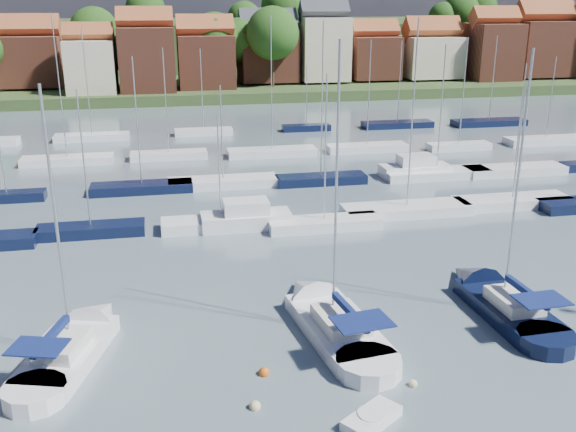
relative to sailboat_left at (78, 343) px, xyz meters
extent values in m
plane|color=#4F5F6B|center=(16.19, 36.68, -0.36)|extent=(260.00, 260.00, 0.00)
cube|color=white|center=(-0.35, -1.16, -0.11)|extent=(4.70, 7.38, 1.20)
cone|color=white|center=(0.88, 2.94, -0.11)|extent=(3.69, 4.01, 2.85)
cylinder|color=white|center=(-1.33, -4.44, -0.11)|extent=(3.55, 3.55, 1.20)
cube|color=silver|center=(-0.48, -1.62, 0.84)|extent=(2.73, 3.31, 0.70)
cylinder|color=#B2B2B7|center=(-0.21, -0.71, 6.83)|extent=(0.14, 0.14, 12.68)
cylinder|color=#B2B2B7|center=(-0.76, -2.53, 1.69)|extent=(1.19, 3.67, 0.10)
cube|color=navy|center=(-0.76, -2.53, 1.84)|extent=(1.32, 3.55, 0.35)
cube|color=navy|center=(-1.11, -3.71, 1.99)|extent=(2.81, 2.34, 0.08)
cube|color=white|center=(13.38, -1.20, -0.11)|extent=(4.23, 8.14, 1.20)
cone|color=white|center=(12.74, 3.62, -0.11)|extent=(3.71, 4.17, 3.24)
cylinder|color=white|center=(13.89, -5.05, -0.11)|extent=(3.64, 3.64, 1.20)
cube|color=silver|center=(13.45, -1.73, 0.84)|extent=(2.67, 3.51, 0.70)
cylinder|color=#B2B2B7|center=(13.31, -0.66, 7.70)|extent=(0.14, 0.14, 14.41)
cylinder|color=#B2B2B7|center=(13.59, -2.80, 1.69)|extent=(0.67, 4.30, 0.10)
cube|color=navy|center=(13.59, -2.80, 1.84)|extent=(0.84, 4.11, 0.35)
cube|color=navy|center=(13.77, -4.20, 1.99)|extent=(2.99, 2.29, 0.08)
cube|color=black|center=(23.45, -0.87, -0.11)|extent=(3.28, 7.40, 1.20)
cone|color=black|center=(23.30, 3.69, -0.11)|extent=(3.16, 3.65, 3.04)
cylinder|color=black|center=(23.57, -4.53, -0.11)|extent=(3.14, 3.14, 1.20)
cube|color=silver|center=(23.47, -1.38, 0.84)|extent=(2.23, 3.11, 0.70)
cylinder|color=#B2B2B7|center=(23.43, -0.37, 7.41)|extent=(0.14, 0.14, 13.84)
cylinder|color=#B2B2B7|center=(23.50, -2.40, 1.69)|extent=(0.23, 4.06, 0.10)
cube|color=navy|center=(23.50, -2.40, 1.84)|extent=(0.42, 3.86, 0.35)
cube|color=navy|center=(23.54, -3.72, 1.99)|extent=(2.65, 1.91, 0.08)
cube|color=white|center=(12.86, -8.72, -0.16)|extent=(2.96, 2.60, 0.54)
cylinder|color=white|center=(12.86, -8.72, -0.01)|extent=(1.27, 1.27, 0.34)
sphere|color=beige|center=(8.17, -6.75, -0.36)|extent=(0.52, 0.52, 0.52)
sphere|color=#D85914|center=(8.99, -4.18, -0.36)|extent=(0.54, 0.54, 0.54)
sphere|color=beige|center=(15.62, -6.45, -0.36)|extent=(0.41, 0.41, 0.41)
sphere|color=beige|center=(22.61, 2.40, -0.36)|extent=(0.49, 0.49, 0.49)
sphere|color=beige|center=(25.03, -4.36, -0.36)|extent=(0.48, 0.48, 0.48)
cube|color=black|center=(-0.92, 17.22, -0.01)|extent=(8.01, 2.24, 1.00)
cylinder|color=#B2B2B7|center=(-0.92, 17.22, 5.57)|extent=(0.12, 0.12, 10.16)
cube|color=white|center=(8.92, 16.88, -0.01)|extent=(9.22, 2.58, 1.00)
cylinder|color=#B2B2B7|center=(8.92, 16.88, 4.58)|extent=(0.12, 0.12, 8.18)
cube|color=white|center=(16.82, 15.28, -0.01)|extent=(8.78, 2.46, 1.00)
cylinder|color=#B2B2B7|center=(16.82, 15.28, 6.02)|extent=(0.12, 0.12, 11.06)
cube|color=white|center=(24.42, 17.34, -0.01)|extent=(10.79, 3.02, 1.00)
cylinder|color=#B2B2B7|center=(24.42, 17.34, 7.93)|extent=(0.12, 0.12, 14.87)
cube|color=white|center=(34.17, 17.70, -0.01)|extent=(10.13, 2.84, 1.00)
cylinder|color=#B2B2B7|center=(34.17, 17.70, 5.29)|extent=(0.12, 0.12, 9.59)
cube|color=white|center=(10.88, 16.68, 0.14)|extent=(7.00, 2.60, 1.40)
cube|color=white|center=(10.88, 16.68, 1.24)|extent=(3.50, 2.20, 1.30)
cube|color=black|center=(-9.05, 27.67, -0.01)|extent=(6.54, 1.83, 1.00)
cube|color=black|center=(2.64, 28.31, -0.01)|extent=(9.30, 2.60, 1.00)
cylinder|color=#B2B2B7|center=(2.64, 28.31, 6.23)|extent=(0.12, 0.12, 11.48)
cube|color=white|center=(10.25, 28.69, -0.01)|extent=(10.40, 2.91, 1.00)
cylinder|color=#B2B2B7|center=(10.25, 28.69, 4.88)|extent=(0.12, 0.12, 8.77)
cube|color=black|center=(19.67, 27.96, -0.01)|extent=(8.80, 2.46, 1.00)
cylinder|color=#B2B2B7|center=(19.67, 27.96, 7.66)|extent=(0.12, 0.12, 14.33)
cube|color=white|center=(31.59, 27.84, -0.01)|extent=(10.73, 3.00, 1.00)
cylinder|color=#B2B2B7|center=(31.59, 27.84, 6.56)|extent=(0.12, 0.12, 12.14)
cube|color=white|center=(40.01, 27.64, -0.01)|extent=(10.48, 2.93, 1.00)
cylinder|color=#B2B2B7|center=(40.01, 27.64, 5.63)|extent=(0.12, 0.12, 10.28)
cube|color=white|center=(29.65, 28.68, 0.14)|extent=(7.00, 2.60, 1.40)
cube|color=white|center=(29.65, 28.68, 1.24)|extent=(3.50, 2.20, 1.30)
cube|color=white|center=(-5.52, 40.89, -0.01)|extent=(9.71, 2.72, 1.00)
cylinder|color=#B2B2B7|center=(-5.52, 40.89, 7.93)|extent=(0.12, 0.12, 14.88)
cube|color=white|center=(5.35, 41.18, -0.01)|extent=(8.49, 2.38, 1.00)
cylinder|color=#B2B2B7|center=(5.35, 41.18, 6.15)|extent=(0.12, 0.12, 11.31)
cube|color=white|center=(16.98, 40.45, -0.01)|extent=(10.16, 2.85, 1.00)
cylinder|color=#B2B2B7|center=(16.98, 40.45, 7.79)|extent=(0.12, 0.12, 14.59)
cube|color=white|center=(28.36, 40.57, -0.01)|extent=(9.53, 2.67, 1.00)
cylinder|color=#B2B2B7|center=(28.36, 40.57, 6.45)|extent=(0.12, 0.12, 11.91)
cube|color=white|center=(39.35, 39.18, -0.01)|extent=(7.62, 2.13, 1.00)
cylinder|color=#B2B2B7|center=(39.35, 39.18, 6.56)|extent=(0.12, 0.12, 12.13)
cube|color=white|center=(51.41, 40.26, -0.01)|extent=(10.17, 2.85, 1.00)
cylinder|color=#B2B2B7|center=(51.41, 40.26, 5.36)|extent=(0.12, 0.12, 9.73)
cube|color=white|center=(-4.07, 53.23, -0.01)|extent=(9.24, 2.59, 1.00)
cylinder|color=#B2B2B7|center=(-4.07, 53.23, 7.08)|extent=(0.12, 0.12, 13.17)
cube|color=white|center=(10.11, 53.98, -0.01)|extent=(7.57, 2.12, 1.00)
cylinder|color=#B2B2B7|center=(10.11, 53.98, 5.61)|extent=(0.12, 0.12, 10.24)
cube|color=black|center=(24.07, 54.15, -0.01)|extent=(6.58, 1.84, 1.00)
cylinder|color=#B2B2B7|center=(24.07, 54.15, 4.50)|extent=(0.12, 0.12, 8.01)
cube|color=black|center=(37.13, 54.08, -0.01)|extent=(9.92, 2.78, 1.00)
cylinder|color=#B2B2B7|center=(37.13, 54.08, 5.95)|extent=(0.12, 0.12, 10.92)
cube|color=black|center=(50.47, 53.04, -0.01)|extent=(10.55, 2.95, 1.00)
cylinder|color=#B2B2B7|center=(50.47, 53.04, 6.25)|extent=(0.12, 0.12, 11.51)
cube|color=#334C26|center=(16.19, 113.68, -0.06)|extent=(200.00, 70.00, 3.00)
cube|color=#334C26|center=(16.19, 138.68, 4.64)|extent=(200.00, 60.00, 14.00)
cube|color=brown|center=(-17.46, 94.46, 6.21)|extent=(10.37, 9.97, 8.73)
cube|color=brown|center=(-17.46, 94.46, 11.84)|extent=(10.57, 5.13, 5.13)
cube|color=beige|center=(-6.55, 85.68, 5.72)|extent=(8.09, 8.80, 8.96)
cube|color=brown|center=(-6.55, 85.68, 11.19)|extent=(8.25, 4.00, 4.00)
cube|color=brown|center=(2.84, 86.61, 6.73)|extent=(9.36, 10.17, 10.97)
cube|color=brown|center=(2.84, 86.61, 13.36)|extent=(9.54, 4.63, 4.63)
cube|color=brown|center=(13.15, 88.32, 5.95)|extent=(9.90, 8.56, 9.42)
cube|color=brown|center=(13.15, 88.32, 11.88)|extent=(10.10, 4.90, 4.90)
cube|color=brown|center=(25.28, 93.32, 6.59)|extent=(10.59, 8.93, 9.49)
cube|color=#383A42|center=(25.28, 93.32, 12.63)|extent=(10.80, 5.24, 5.24)
cube|color=beige|center=(35.90, 92.47, 7.67)|extent=(9.01, 8.61, 11.65)
cube|color=#383A42|center=(35.90, 92.47, 14.59)|extent=(9.19, 4.46, 4.46)
cube|color=brown|center=(46.36, 93.67, 5.84)|extent=(9.10, 9.34, 8.00)
cube|color=brown|center=(46.36, 93.67, 10.96)|extent=(9.28, 4.50, 4.50)
cube|color=beige|center=(58.14, 93.27, 5.78)|extent=(10.86, 9.59, 7.88)
cube|color=brown|center=(58.14, 93.27, 11.05)|extent=(11.07, 5.37, 5.37)
cube|color=brown|center=(69.95, 90.59, 6.73)|extent=(9.18, 9.96, 10.97)
cube|color=brown|center=(69.95, 90.59, 13.34)|extent=(9.36, 4.54, 4.54)
cube|color=brown|center=(81.37, 91.89, 7.22)|extent=(11.39, 9.67, 10.76)
cube|color=brown|center=(81.37, 91.89, 14.00)|extent=(11.62, 5.64, 5.64)
cylinder|color=#382619|center=(72.96, 112.18, 8.15)|extent=(0.50, 0.50, 4.47)
sphere|color=#30591C|center=(72.96, 112.18, 14.22)|extent=(8.18, 8.18, 8.18)
cylinder|color=#382619|center=(19.65, 92.60, 3.47)|extent=(0.50, 0.50, 4.46)
sphere|color=#30591C|center=(19.65, 92.60, 9.52)|extent=(8.15, 8.15, 8.15)
cylinder|color=#382619|center=(31.41, 110.35, 8.22)|extent=(0.50, 0.50, 5.15)
sphere|color=#30591C|center=(31.41, 110.35, 15.20)|extent=(9.41, 9.41, 9.41)
cylinder|color=#382619|center=(2.65, 112.99, 8.32)|extent=(0.50, 0.50, 4.56)
sphere|color=#30591C|center=(2.65, 112.99, 14.51)|extent=(8.34, 8.34, 8.34)
cylinder|color=#382619|center=(-7.05, 101.92, 3.82)|extent=(0.50, 0.50, 5.15)
sphere|color=#30591C|center=(-7.05, 101.92, 10.81)|extent=(9.42, 9.42, 9.42)
cylinder|color=#382619|center=(-22.48, 104.00, 6.40)|extent=(0.50, 0.50, 3.42)
sphere|color=#30591C|center=(-22.48, 104.00, 11.04)|extent=(6.26, 6.26, 6.26)
cylinder|color=#382619|center=(29.95, 101.38, 3.13)|extent=(0.50, 0.50, 3.77)
sphere|color=#30591C|center=(29.95, 101.38, 8.24)|extent=(6.89, 6.89, 6.89)
cylinder|color=#382619|center=(25.24, 87.62, 3.85)|extent=(0.50, 0.50, 5.21)
sphere|color=#30591C|center=(25.24, 87.62, 10.93)|extent=(9.53, 9.53, 9.53)
cylinder|color=#382619|center=(78.12, 98.30, 2.73)|extent=(0.50, 0.50, 2.97)
sphere|color=#30591C|center=(78.12, 98.30, 6.77)|extent=(5.44, 5.44, 5.44)
cylinder|color=#382619|center=(15.04, 90.43, 3.66)|extent=(0.50, 0.50, 4.84)
sphere|color=#30591C|center=(15.04, 90.43, 10.23)|extent=(8.85, 8.85, 8.85)
cylinder|color=#382619|center=(68.87, 112.39, 7.81)|extent=(0.50, 0.50, 3.72)
sphere|color=#30591C|center=(68.87, 112.39, 12.85)|extent=(6.80, 6.80, 6.80)
cylinder|color=#382619|center=(70.24, 90.80, 3.27)|extent=(0.50, 0.50, 4.05)
sphere|color=#30591C|center=(70.24, 90.80, 8.76)|extent=(7.40, 7.40, 7.40)
cylinder|color=#382619|center=(23.02, 109.97, 7.55)|extent=(0.50, 0.50, 3.93)
sphere|color=#30591C|center=(23.02, 109.97, 12.89)|extent=(7.19, 7.19, 7.19)
cylinder|color=#382619|center=(46.84, 96.85, 3.15)|extent=(0.50, 0.50, 3.82)
sphere|color=#30591C|center=(46.84, 96.85, 8.34)|extent=(6.99, 6.99, 6.99)
cylinder|color=#382619|center=(-1.25, 89.80, 2.98)|extent=(0.50, 0.50, 3.48)
sphere|color=#30591C|center=(-1.25, 89.80, 7.71)|extent=(6.37, 6.37, 6.37)
cylinder|color=#382619|center=(73.70, 99.48, 2.74)|extent=(0.50, 0.50, 2.99)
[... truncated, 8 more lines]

